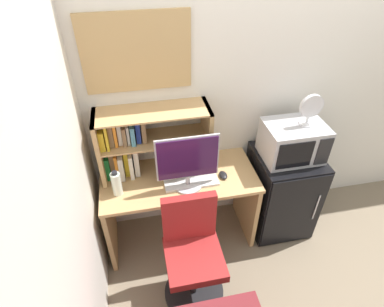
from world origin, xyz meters
The scene contains 12 objects.
wall_back centered at (0.40, 0.02, 1.30)m, with size 6.40×0.04×2.60m, color silver.
desk centered at (-0.92, -0.28, 0.51)m, with size 1.25×0.57×0.73m.
hutch_bookshelf centered at (-1.23, -0.13, 1.03)m, with size 0.86×0.29×0.55m.
monitor centered at (-0.87, -0.39, 0.97)m, with size 0.47×0.22×0.45m.
keyboard centered at (-0.84, -0.38, 0.74)m, with size 0.42×0.13×0.02m, color silver.
computer_mouse centered at (-0.58, -0.35, 0.75)m, with size 0.06×0.10×0.03m, color black.
water_bottle centered at (-1.41, -0.37, 0.84)m, with size 0.07×0.07×0.22m.
mini_fridge centered at (0.01, -0.30, 0.41)m, with size 0.53×0.56×0.81m.
microwave centered at (0.01, -0.29, 0.96)m, with size 0.47×0.36×0.30m.
desk_fan centered at (0.09, -0.30, 1.26)m, with size 0.18×0.11×0.26m.
desk_chair centered at (-0.92, -0.81, 0.41)m, with size 0.47×0.47×0.91m.
wall_corkboard centered at (-1.15, -0.01, 1.67)m, with size 0.75×0.02×0.54m, color tan.
Camera 1 is at (-1.20, -2.16, 2.46)m, focal length 29.78 mm.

